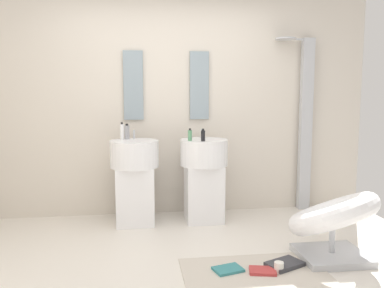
% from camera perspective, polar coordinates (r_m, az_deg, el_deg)
% --- Properties ---
extents(ground_plane, '(4.80, 3.60, 0.04)m').
position_cam_1_polar(ground_plane, '(3.43, -1.28, -17.55)').
color(ground_plane, silver).
extents(rear_partition, '(4.80, 0.10, 2.60)m').
position_cam_1_polar(rear_partition, '(4.76, -3.63, 5.83)').
color(rear_partition, beige).
rests_on(rear_partition, ground_plane).
extents(pedestal_sink_left, '(0.52, 0.52, 1.01)m').
position_cam_1_polar(pedestal_sink_left, '(4.42, -8.05, -4.65)').
color(pedestal_sink_left, white).
rests_on(pedestal_sink_left, ground_plane).
extents(pedestal_sink_right, '(0.52, 0.52, 1.01)m').
position_cam_1_polar(pedestal_sink_right, '(4.48, 1.68, -4.42)').
color(pedestal_sink_right, white).
rests_on(pedestal_sink_right, ground_plane).
extents(vanity_mirror_left, '(0.22, 0.03, 0.77)m').
position_cam_1_polar(vanity_mirror_left, '(4.67, -8.26, 8.16)').
color(vanity_mirror_left, '#8C9EA8').
extents(vanity_mirror_right, '(0.22, 0.03, 0.77)m').
position_cam_1_polar(vanity_mirror_right, '(4.73, 1.03, 8.22)').
color(vanity_mirror_right, '#8C9EA8').
extents(shower_column, '(0.49, 0.24, 2.05)m').
position_cam_1_polar(shower_column, '(5.05, 15.55, 3.16)').
color(shower_column, '#B7BABF').
rests_on(shower_column, ground_plane).
extents(lounge_chair, '(1.10, 1.10, 0.65)m').
position_cam_1_polar(lounge_chair, '(3.69, 19.22, -9.98)').
color(lounge_chair, '#B7BABF').
rests_on(lounge_chair, ground_plane).
extents(area_rug, '(1.14, 0.69, 0.01)m').
position_cam_1_polar(area_rug, '(3.39, 8.84, -17.47)').
color(area_rug, beige).
rests_on(area_rug, ground_plane).
extents(magazine_red, '(0.24, 0.19, 0.02)m').
position_cam_1_polar(magazine_red, '(3.39, 9.90, -17.17)').
color(magazine_red, '#B73838').
rests_on(magazine_red, area_rug).
extents(magazine_charcoal, '(0.34, 0.29, 0.03)m').
position_cam_1_polar(magazine_charcoal, '(3.53, 12.90, -16.15)').
color(magazine_charcoal, '#38383D').
rests_on(magazine_charcoal, area_rug).
extents(magazine_teal, '(0.26, 0.22, 0.02)m').
position_cam_1_polar(magazine_teal, '(3.39, 5.09, -17.16)').
color(magazine_teal, teal).
rests_on(magazine_teal, area_rug).
extents(coffee_mug, '(0.08, 0.08, 0.08)m').
position_cam_1_polar(coffee_mug, '(3.41, 12.13, -16.56)').
color(coffee_mug, white).
rests_on(coffee_mug, area_rug).
extents(soap_bottle_grey, '(0.06, 0.06, 0.17)m').
position_cam_1_polar(soap_bottle_grey, '(4.49, -9.13, 1.67)').
color(soap_bottle_grey, '#99999E').
rests_on(soap_bottle_grey, pedestal_sink_left).
extents(soap_bottle_black, '(0.04, 0.04, 0.13)m').
position_cam_1_polar(soap_bottle_black, '(4.25, 1.57, 1.19)').
color(soap_bottle_black, black).
rests_on(soap_bottle_black, pedestal_sink_right).
extents(soap_bottle_white, '(0.04, 0.04, 0.19)m').
position_cam_1_polar(soap_bottle_white, '(4.48, -9.82, 1.75)').
color(soap_bottle_white, white).
rests_on(soap_bottle_white, pedestal_sink_left).
extents(soap_bottle_green, '(0.04, 0.04, 0.13)m').
position_cam_1_polar(soap_bottle_green, '(4.29, -0.29, 1.25)').
color(soap_bottle_green, '#59996B').
rests_on(soap_bottle_green, pedestal_sink_right).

